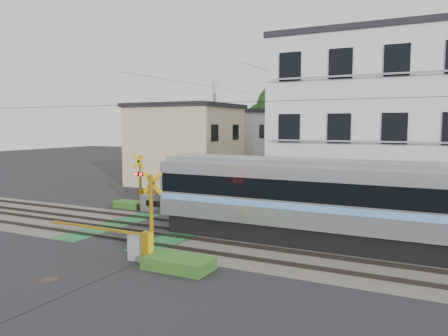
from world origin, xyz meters
The scene contains 12 objects.
ground centered at (0.00, 0.00, 0.00)m, with size 120.00×120.00×0.00m, color black.
track_bed centered at (0.00, 0.00, 0.04)m, with size 120.00×120.00×0.14m.
crossing_signal_near centered at (2.59, -3.65, 0.71)m, with size 4.74×0.65×3.09m.
crossing_signal_far centered at (-2.59, 3.65, 0.71)m, with size 4.74×0.65×3.09m.
apartment_block centered at (8.50, 9.49, 4.66)m, with size 10.20×8.36×9.30m.
houses_row centered at (0.25, 25.92, 3.24)m, with size 22.07×31.35×6.80m.
tree_hill centered at (-0.64, 47.69, 5.57)m, with size 40.00×13.33×11.70m.
catenary centered at (6.00, 0.03, 3.70)m, with size 60.00×5.04×7.00m.
utility_poles centered at (-1.05, 23.01, 4.08)m, with size 7.90×42.00×8.00m.
pedestrian centered at (-0.74, 32.35, 0.77)m, with size 0.56×0.37×1.54m, color #262A2F.
manhole_cover centered at (1.26, -6.44, 0.01)m, with size 0.53×0.53×0.02m, color #2D261E.
weed_patches centered at (1.76, -0.09, 0.18)m, with size 10.25×8.80×0.40m.
Camera 1 is at (11.69, -15.41, 4.63)m, focal length 35.00 mm.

